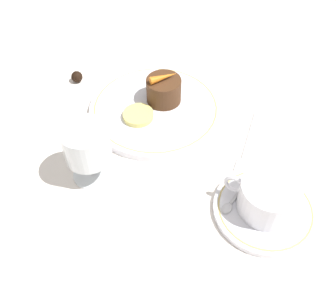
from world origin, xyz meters
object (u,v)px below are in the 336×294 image
(dinner_plate, at_px, (155,109))
(fork, at_px, (245,153))
(wine_glass, at_px, (87,147))
(dessert_cake, at_px, (164,90))
(coffee_cup, at_px, (268,196))

(dinner_plate, height_order, fork, dinner_plate)
(wine_glass, bearing_deg, dessert_cake, -100.42)
(fork, relative_size, dessert_cake, 2.61)
(coffee_cup, xyz_separation_m, dessert_cake, (0.25, -0.16, -0.00))
(coffee_cup, bearing_deg, dessert_cake, -32.86)
(coffee_cup, bearing_deg, wine_glass, 9.65)
(dinner_plate, xyz_separation_m, coffee_cup, (-0.25, 0.13, 0.03))
(fork, bearing_deg, coffee_cup, 121.00)
(wine_glass, relative_size, dessert_cake, 1.60)
(coffee_cup, relative_size, fork, 0.66)
(dinner_plate, xyz_separation_m, fork, (-0.19, 0.03, -0.01))
(wine_glass, distance_m, dessert_cake, 0.21)
(coffee_cup, relative_size, wine_glass, 1.09)
(dinner_plate, relative_size, dessert_cake, 3.80)
(dessert_cake, bearing_deg, dinner_plate, 74.65)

